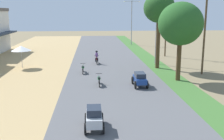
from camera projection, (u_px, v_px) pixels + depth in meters
The scene contains 12 objects.
vendor_umbrella at pixel (21, 48), 30.36m from camera, with size 2.20×2.20×2.52m.
median_tree_second at pixel (181, 24), 24.26m from camera, with size 4.02×4.02×7.14m.
median_tree_third at pixel (159, 9), 29.50m from camera, with size 3.41×3.41×8.29m.
streetlamp_near at pixel (157, 26), 32.42m from camera, with size 3.16×0.20×7.95m.
streetlamp_mid at pixel (132, 20), 52.05m from camera, with size 3.16×0.20×8.36m.
utility_pole_near at pixel (166, 23), 38.40m from camera, with size 1.80×0.20×9.04m.
utility_pole_far at pixel (205, 26), 27.03m from camera, with size 1.80×0.20×9.43m.
car_hatchback_silver at pixel (94, 117), 14.67m from camera, with size 1.04×2.00×1.23m.
car_sedan_blue at pixel (140, 79), 23.11m from camera, with size 1.10×2.26×1.19m.
motorbike_ahead_second at pixel (99, 80), 23.47m from camera, with size 0.54×1.80×0.94m.
motorbike_ahead_third at pixel (83, 68), 28.18m from camera, with size 0.54×1.80×0.94m.
motorbike_ahead_fourth at pixel (97, 58), 33.05m from camera, with size 0.54×1.80×1.66m.
Camera 1 is at (-2.05, -2.15, 6.31)m, focal length 43.57 mm.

